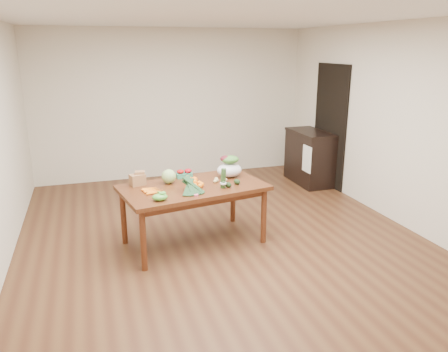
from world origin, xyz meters
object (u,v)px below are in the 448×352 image
object	(u,v)px
kale_bunch	(192,187)
asparagus_bundle	(223,178)
paper_bag	(137,179)
salad_bag	(229,167)
cabinet	(309,157)
dining_table	(194,215)
mandarin_cluster	(195,183)
cabbage	(169,176)

from	to	relation	value
kale_bunch	asparagus_bundle	distance (m)	0.40
paper_bag	salad_bag	bearing A→B (deg)	-0.11
cabinet	dining_table	bearing A→B (deg)	-144.38
asparagus_bundle	mandarin_cluster	bearing A→B (deg)	144.17
cabbage	kale_bunch	xyz separation A→B (m)	(0.19, -0.46, -0.01)
paper_bag	asparagus_bundle	distance (m)	1.05
kale_bunch	asparagus_bundle	xyz separation A→B (m)	(0.39, 0.08, 0.05)
paper_bag	mandarin_cluster	world-z (taller)	paper_bag
mandarin_cluster	asparagus_bundle	world-z (taller)	asparagus_bundle
paper_bag	asparagus_bundle	size ratio (longest dim) A/B	0.93
cabbage	salad_bag	distance (m)	0.80
paper_bag	salad_bag	world-z (taller)	salad_bag
cabinet	kale_bunch	distance (m)	3.43
cabbage	salad_bag	xyz separation A→B (m)	(0.80, 0.04, 0.04)
cabinet	paper_bag	world-z (taller)	cabinet
cabbage	mandarin_cluster	world-z (taller)	cabbage
paper_bag	asparagus_bundle	xyz separation A→B (m)	(0.95, -0.43, 0.04)
dining_table	salad_bag	size ratio (longest dim) A/B	5.21
dining_table	salad_bag	distance (m)	0.77
kale_bunch	asparagus_bundle	bearing A→B (deg)	0.56
dining_table	mandarin_cluster	distance (m)	0.43
cabinet	cabbage	xyz separation A→B (m)	(-2.85, -1.67, 0.37)
kale_bunch	asparagus_bundle	world-z (taller)	asparagus_bundle
dining_table	cabinet	distance (m)	3.18
paper_bag	asparagus_bundle	world-z (taller)	asparagus_bundle
dining_table	kale_bunch	distance (m)	0.54
dining_table	salad_bag	world-z (taller)	salad_bag
asparagus_bundle	salad_bag	bearing A→B (deg)	52.87
dining_table	paper_bag	world-z (taller)	paper_bag
paper_bag	cabbage	distance (m)	0.38
paper_bag	mandarin_cluster	bearing A→B (deg)	-23.61
dining_table	cabinet	xyz separation A→B (m)	(2.59, 1.85, 0.10)
kale_bunch	asparagus_bundle	size ratio (longest dim) A/B	1.60
paper_bag	cabbage	size ratio (longest dim) A/B	1.32
cabbage	kale_bunch	size ratio (longest dim) A/B	0.44
paper_bag	cabbage	world-z (taller)	cabbage
mandarin_cluster	salad_bag	xyz separation A→B (m)	(0.53, 0.28, 0.08)
dining_table	kale_bunch	size ratio (longest dim) A/B	4.27
mandarin_cluster	asparagus_bundle	bearing A→B (deg)	-25.58
asparagus_bundle	cabbage	bearing A→B (deg)	135.88
dining_table	cabbage	xyz separation A→B (m)	(-0.26, 0.18, 0.46)
cabinet	mandarin_cluster	size ratio (longest dim) A/B	5.67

